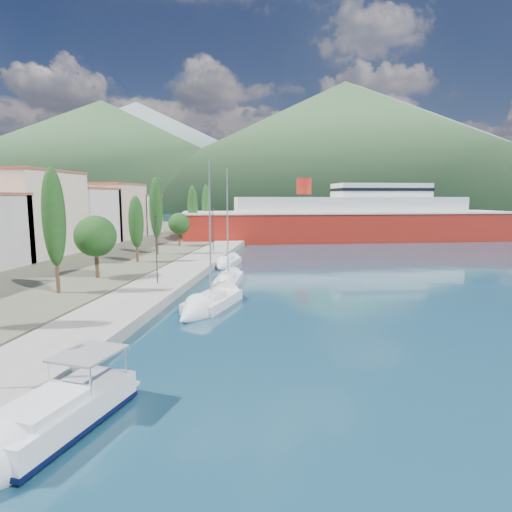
# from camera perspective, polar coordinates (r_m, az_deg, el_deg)

# --- Properties ---
(ground) EXTENTS (1400.00, 1400.00, 0.00)m
(ground) POSITION_cam_1_polar(r_m,az_deg,el_deg) (142.23, 4.85, 4.44)
(ground) COLOR #153A4E
(quay) EXTENTS (5.00, 88.00, 0.80)m
(quay) POSITION_cam_1_polar(r_m,az_deg,el_deg) (50.33, -8.67, -1.47)
(quay) COLOR gray
(quay) RESTS_ON ground
(hills_far) EXTENTS (1480.00, 900.00, 180.00)m
(hills_far) POSITION_cam_1_polar(r_m,az_deg,el_deg) (658.22, 18.78, 13.50)
(hills_far) COLOR slate
(hills_far) RESTS_ON ground
(hills_near) EXTENTS (1010.00, 520.00, 115.00)m
(hills_near) POSITION_cam_1_polar(r_m,az_deg,el_deg) (407.48, 20.35, 13.15)
(hills_near) COLOR #32512F
(hills_near) RESTS_ON ground
(town_buildings) EXTENTS (9.20, 69.20, 11.30)m
(town_buildings) POSITION_cam_1_polar(r_m,az_deg,el_deg) (69.07, -25.10, 4.71)
(town_buildings) COLOR beige
(town_buildings) RESTS_ON land_strip
(tree_row) EXTENTS (3.96, 65.12, 10.43)m
(tree_row) POSITION_cam_1_polar(r_m,az_deg,el_deg) (56.18, -14.42, 4.83)
(tree_row) COLOR #47301E
(tree_row) RESTS_ON land_strip
(lamp_posts) EXTENTS (0.15, 45.79, 6.06)m
(lamp_posts) POSITION_cam_1_polar(r_m,az_deg,el_deg) (39.76, -12.77, 1.30)
(lamp_posts) COLOR #2D2D33
(lamp_posts) RESTS_ON quay
(motor_cruiser) EXTENTS (3.98, 8.69, 3.09)m
(motor_cruiser) POSITION_cam_1_polar(r_m,az_deg,el_deg) (17.31, -27.97, -20.63)
(motor_cruiser) COLOR black
(motor_cruiser) RESTS_ON ground
(sailboat_near) EXTENTS (4.28, 8.97, 12.39)m
(sailboat_near) POSITION_cam_1_polar(r_m,az_deg,el_deg) (32.04, -7.26, -6.97)
(sailboat_near) COLOR silver
(sailboat_near) RESTS_ON ground
(sailboat_mid) EXTENTS (2.40, 8.43, 12.06)m
(sailboat_mid) POSITION_cam_1_polar(r_m,az_deg,el_deg) (40.63, -4.10, -3.79)
(sailboat_mid) COLOR silver
(sailboat_mid) RESTS_ON ground
(sailboat_far) EXTENTS (2.79, 7.36, 10.61)m
(sailboat_far) POSITION_cam_1_polar(r_m,az_deg,el_deg) (52.38, -4.18, -1.14)
(sailboat_far) COLOR silver
(sailboat_far) RESTS_ON ground
(ferry) EXTENTS (65.56, 27.88, 12.74)m
(ferry) POSITION_cam_1_polar(r_m,az_deg,el_deg) (86.70, 12.25, 4.65)
(ferry) COLOR #A41E14
(ferry) RESTS_ON ground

